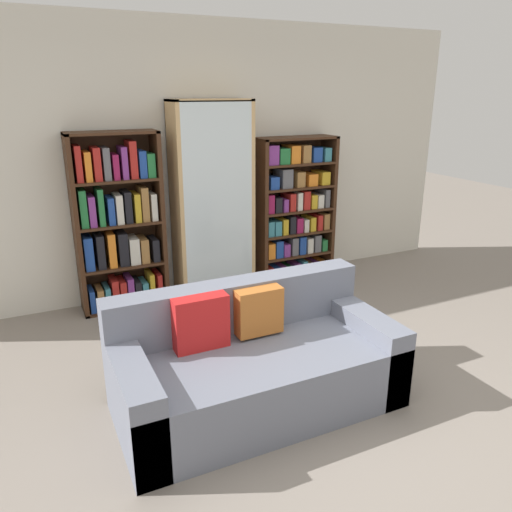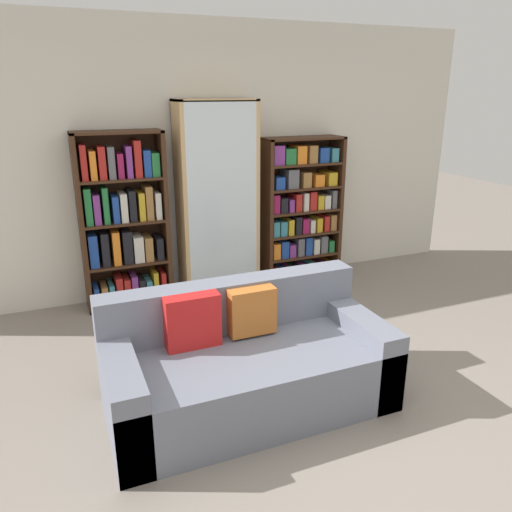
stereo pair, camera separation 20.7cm
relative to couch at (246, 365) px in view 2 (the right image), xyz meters
name	(u,v)px [view 2 (the right image)]	position (x,y,z in m)	size (l,w,h in m)	color
ground_plane	(328,429)	(0.37, -0.46, -0.29)	(16.00, 16.00, 0.00)	gray
wall_back	(200,161)	(0.37, 2.23, 1.06)	(6.20, 0.06, 2.70)	silver
couch	(246,365)	(0.00, 0.00, 0.00)	(1.85, 0.89, 0.79)	slate
bookshelf_left	(124,224)	(-0.46, 2.02, 0.53)	(0.82, 0.32, 1.69)	#3D2314
display_cabinet	(217,201)	(0.47, 2.01, 0.69)	(0.79, 0.36, 1.96)	tan
bookshelf_right	(300,211)	(1.43, 2.02, 0.48)	(0.88, 0.32, 1.57)	#3D2314
wine_bottle	(298,294)	(1.02, 1.23, -0.13)	(0.07, 0.07, 0.39)	#192333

